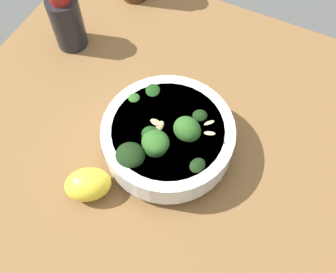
# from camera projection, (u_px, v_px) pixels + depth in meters

# --- Properties ---
(ground_plane) EXTENTS (0.69, 0.69, 0.05)m
(ground_plane) POSITION_uv_depth(u_px,v_px,m) (152.00, 143.00, 0.66)
(ground_plane) COLOR brown
(bowl_of_broccoli) EXTENTS (0.20, 0.20, 0.09)m
(bowl_of_broccoli) POSITION_uv_depth(u_px,v_px,m) (167.00, 137.00, 0.59)
(bowl_of_broccoli) COLOR white
(bowl_of_broccoli) RESTS_ON ground_plane
(lemon_wedge) EXTENTS (0.08, 0.09, 0.05)m
(lemon_wedge) POSITION_uv_depth(u_px,v_px,m) (88.00, 184.00, 0.57)
(lemon_wedge) COLOR yellow
(lemon_wedge) RESTS_ON ground_plane
(bottle_short) EXTENTS (0.06, 0.06, 0.12)m
(bottle_short) POSITION_uv_depth(u_px,v_px,m) (67.00, 21.00, 0.69)
(bottle_short) COLOR black
(bottle_short) RESTS_ON ground_plane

